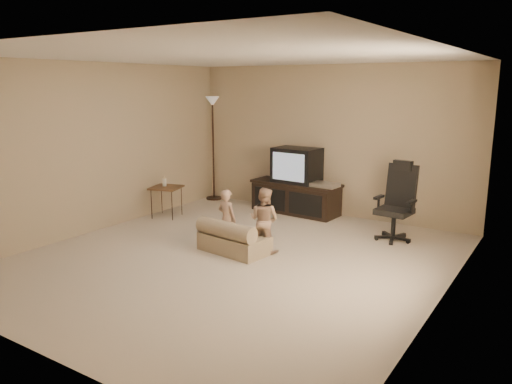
# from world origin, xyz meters

# --- Properties ---
(floor) EXTENTS (5.50, 5.50, 0.00)m
(floor) POSITION_xyz_m (0.00, 0.00, 0.00)
(floor) COLOR beige
(floor) RESTS_ON ground
(room_shell) EXTENTS (5.50, 5.50, 5.50)m
(room_shell) POSITION_xyz_m (0.00, 0.00, 1.52)
(room_shell) COLOR silver
(room_shell) RESTS_ON floor
(tv_stand) EXTENTS (1.60, 0.68, 1.13)m
(tv_stand) POSITION_xyz_m (-0.47, 2.49, 0.47)
(tv_stand) COLOR black
(tv_stand) RESTS_ON floor
(office_chair) EXTENTS (0.57, 0.59, 1.13)m
(office_chair) POSITION_xyz_m (1.45, 1.92, 0.40)
(office_chair) COLOR black
(office_chair) RESTS_ON floor
(side_table) EXTENTS (0.58, 0.58, 0.69)m
(side_table) POSITION_xyz_m (-2.16, 1.07, 0.50)
(side_table) COLOR brown
(side_table) RESTS_ON floor
(floor_lamp) EXTENTS (0.30, 0.30, 1.96)m
(floor_lamp) POSITION_xyz_m (-2.30, 2.55, 1.43)
(floor_lamp) COLOR black
(floor_lamp) RESTS_ON floor
(child_sofa) EXTENTS (0.97, 0.63, 0.45)m
(child_sofa) POSITION_xyz_m (-0.17, 0.18, 0.18)
(child_sofa) COLOR tan
(child_sofa) RESTS_ON floor
(toddler_left) EXTENTS (0.33, 0.26, 0.82)m
(toddler_left) POSITION_xyz_m (-0.32, 0.27, 0.41)
(toddler_left) COLOR tan
(toddler_left) RESTS_ON floor
(toddler_right) EXTENTS (0.43, 0.25, 0.87)m
(toddler_right) POSITION_xyz_m (0.16, 0.45, 0.43)
(toddler_right) COLOR tan
(toddler_right) RESTS_ON floor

